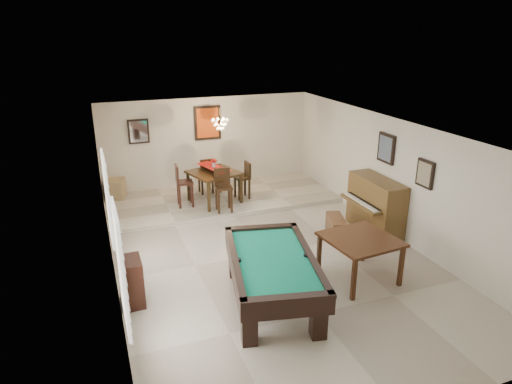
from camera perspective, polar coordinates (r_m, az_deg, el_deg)
ground_plane at (r=9.54m, az=1.28°, el=-7.72°), size 6.00×9.00×0.02m
wall_back at (r=13.11m, az=-6.02°, el=6.07°), size 6.00×0.04×2.60m
wall_front at (r=5.56m, az=19.53°, el=-15.53°), size 6.00×0.04×2.60m
wall_left at (r=8.44m, az=-17.96°, el=-2.78°), size 0.04×9.00×2.60m
wall_right at (r=10.45m, az=16.81°, el=1.69°), size 0.04×9.00×2.60m
ceiling at (r=8.65m, az=1.41°, el=7.79°), size 6.00×9.00×0.04m
dining_step at (r=12.33m, az=-4.33°, el=-0.83°), size 6.00×2.50×0.12m
window_left_front at (r=6.40m, az=-16.54°, el=-9.12°), size 0.06×1.00×1.70m
window_left_rear at (r=8.96m, az=-18.07°, el=-0.77°), size 0.06×1.00×1.70m
pool_table at (r=7.78m, az=2.06°, el=-11.03°), size 1.86×2.74×0.84m
square_table at (r=8.66m, az=12.77°, el=-8.12°), size 1.32×1.32×0.83m
upright_piano at (r=10.52m, az=14.05°, el=-1.78°), size 0.85×1.52×1.27m
piano_bench at (r=10.33m, az=9.97°, el=-4.33°), size 0.55×0.87×0.45m
apothecary_chest at (r=8.04m, az=-15.30°, el=-10.77°), size 0.36×0.55×0.82m
dining_table at (r=11.81m, az=-5.21°, el=0.92°), size 1.42×1.42×0.93m
flower_vase at (r=11.64m, az=-5.30°, el=3.64°), size 0.15×0.15×0.23m
dining_chair_south at (r=11.16m, az=-4.06°, el=0.16°), size 0.43×0.43×1.07m
dining_chair_north at (r=12.50m, az=-6.33°, el=2.10°), size 0.38×0.38×0.99m
dining_chair_west at (r=11.61m, az=-8.89°, el=0.80°), size 0.43×0.43×1.08m
dining_chair_east at (r=12.02m, az=-1.76°, el=1.44°), size 0.39×0.39×0.98m
corner_bench at (r=12.69m, az=-17.11°, el=0.40°), size 0.57×0.65×0.50m
chandelier at (r=11.70m, az=-4.53°, el=8.94°), size 0.44×0.44×0.60m
back_painting at (r=12.95m, az=-6.07°, el=8.61°), size 0.75×0.06×0.95m
back_mirror at (r=12.64m, az=-14.48°, el=7.35°), size 0.55×0.06×0.65m
right_picture_upper at (r=10.49m, az=15.99°, el=5.27°), size 0.06×0.55×0.65m
right_picture_lower at (r=9.57m, az=20.39°, el=2.16°), size 0.06×0.45×0.55m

